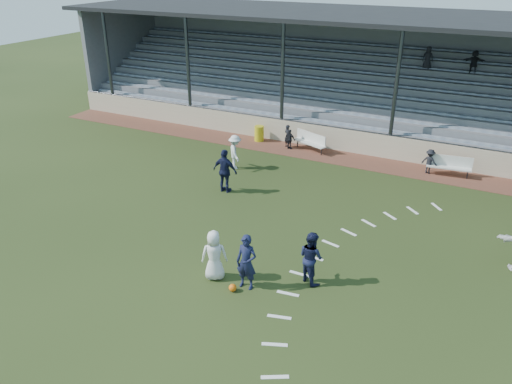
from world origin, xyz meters
TOP-DOWN VIEW (x-y plane):
  - ground at (0.00, 0.00)m, footprint 90.00×90.00m
  - cinder_track at (0.00, 10.50)m, footprint 34.00×2.00m
  - retaining_wall at (0.00, 11.55)m, footprint 34.00×0.18m
  - bench_left at (-0.95, 10.83)m, footprint 2.01×1.17m
  - bench_right at (6.08, 10.61)m, footprint 2.03×0.69m
  - trash_bin at (-4.03, 10.95)m, footprint 0.53×0.53m
  - football at (1.33, -1.78)m, footprint 0.24×0.24m
  - player_white_lead at (0.47, -1.40)m, footprint 0.99×0.88m
  - player_navy_lead at (1.62, -1.39)m, footprint 0.68×0.45m
  - player_navy_mid at (3.28, -0.19)m, footprint 1.08×1.00m
  - player_white_wing at (-3.33, 6.91)m, footprint 1.16×1.24m
  - player_navy_wing at (-2.44, 4.39)m, footprint 1.15×0.49m
  - sub_left_near at (-2.21, 10.72)m, footprint 0.54×0.46m
  - sub_left_far at (-2.00, 10.52)m, footprint 0.66×0.36m
  - sub_right at (5.20, 10.46)m, footprint 0.85×0.62m
  - grandstand at (0.00, 16.26)m, footprint 34.60×9.00m
  - penalty_arc at (4.12, 0.00)m, footprint 3.89×14.63m

SIDE VIEW (x-z plane):
  - ground at x=0.00m, z-range 0.00..0.00m
  - penalty_arc at x=4.12m, z-range 0.00..0.01m
  - cinder_track at x=0.00m, z-range 0.00..0.02m
  - football at x=1.33m, z-range 0.00..0.24m
  - trash_bin at x=-4.03m, z-range 0.02..0.86m
  - sub_left_far at x=-2.00m, z-range 0.02..1.09m
  - bench_left at x=-0.95m, z-range 0.11..1.06m
  - bench_right at x=6.08m, z-range 0.11..1.06m
  - retaining_wall at x=0.00m, z-range 0.00..1.20m
  - sub_right at x=5.20m, z-range 0.02..1.21m
  - sub_left_near at x=-2.21m, z-range 0.02..1.27m
  - player_white_wing at x=-3.33m, z-range 0.00..1.68m
  - player_white_lead at x=0.47m, z-range 0.00..1.70m
  - player_navy_mid at x=3.28m, z-range 0.00..1.77m
  - player_navy_lead at x=1.62m, z-range 0.00..1.83m
  - player_navy_wing at x=-2.44m, z-range 0.00..1.96m
  - grandstand at x=0.00m, z-range -1.10..5.51m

